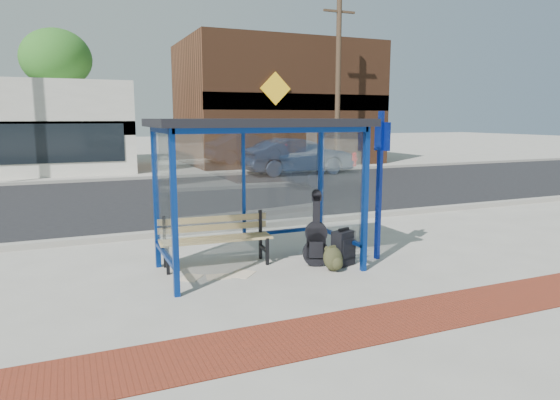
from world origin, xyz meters
name	(u,v)px	position (x,y,z in m)	size (l,w,h in m)	color
ground	(260,269)	(0.00, 0.00, 0.00)	(120.00, 120.00, 0.00)	#B2ADA0
brick_paver_strip	(339,330)	(0.00, -2.60, 0.01)	(60.00, 1.00, 0.01)	maroon
curb_near	(212,229)	(0.00, 2.90, 0.06)	(60.00, 0.25, 0.12)	gray
street_asphalt	(168,197)	(0.00, 8.00, 0.00)	(60.00, 10.00, 0.00)	black
curb_far	(144,178)	(0.00, 13.10, 0.06)	(60.00, 0.25, 0.12)	gray
far_sidewalk	(138,174)	(0.00, 15.00, 0.00)	(60.00, 4.00, 0.01)	#B2ADA0
bus_shelter	(257,141)	(0.00, 0.07, 2.07)	(3.30, 1.80, 2.42)	navy
storefront_brown	(276,104)	(8.00, 18.49, 3.20)	(10.00, 7.08, 6.40)	#59331E
tree_mid	(56,59)	(-3.00, 22.00, 5.45)	(3.60, 3.60, 7.03)	#4C3826
tree_right	(319,70)	(12.50, 22.00, 5.45)	(3.60, 3.60, 7.03)	#4C3826
utility_pole_east	(338,81)	(9.00, 13.40, 4.11)	(1.60, 0.24, 8.00)	#4C3826
bench	(215,236)	(-0.60, 0.48, 0.49)	(1.86, 0.58, 0.87)	black
guitar_bag	(316,240)	(0.92, -0.21, 0.44)	(0.45, 0.29, 1.20)	black
suitcase	(343,248)	(1.35, -0.37, 0.30)	(0.42, 0.34, 0.64)	black
backpack	(334,259)	(1.06, -0.57, 0.19)	(0.36, 0.34, 0.41)	#30301A
sign_post	(380,177)	(2.11, -0.24, 1.43)	(0.15, 0.31, 2.55)	navy
newspaper_a	(242,274)	(-0.36, -0.17, 0.00)	(0.41, 0.32, 0.01)	white
newspaper_b	(191,278)	(-1.15, -0.03, 0.00)	(0.37, 0.29, 0.01)	white
newspaper_c	(218,277)	(-0.74, -0.15, 0.00)	(0.37, 0.29, 0.01)	white
parked_car	(298,156)	(6.45, 12.33, 0.78)	(1.65, 4.73, 1.56)	#16243F
fire_hydrant	(354,159)	(10.27, 13.87, 0.41)	(0.34, 0.23, 0.76)	#B60D0F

